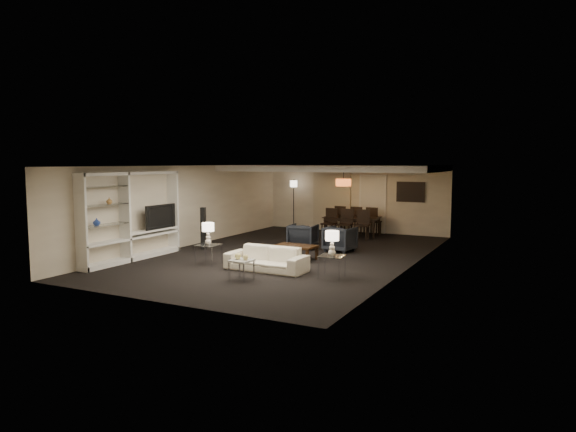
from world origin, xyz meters
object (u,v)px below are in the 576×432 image
(vase_blue, at_px, (97,222))
(vase_amber, at_px, (109,201))
(side_table_right, at_px, (332,267))
(television, at_px, (157,216))
(armchair_left, at_px, (303,236))
(floor_speaker, at_px, (203,228))
(armchair_right, at_px, (340,239))
(chair_fm, at_px, (358,220))
(chair_fr, at_px, (374,221))
(dining_table, at_px, (352,227))
(sofa, at_px, (266,259))
(chair_nr, at_px, (362,225))
(pendant_light, at_px, (343,183))
(table_lamp_right, at_px, (332,243))
(marble_table, at_px, (242,270))
(chair_fl, at_px, (343,219))
(side_table_left, at_px, (208,254))
(coffee_table, at_px, (296,252))
(chair_nl, at_px, (329,223))
(table_lamp_left, at_px, (208,234))
(chair_nm, at_px, (345,224))
(floor_lamp, at_px, (294,205))

(vase_blue, bearing_deg, vase_amber, 90.00)
(side_table_right, xyz_separation_m, television, (-5.49, 0.49, 0.83))
(armchair_left, height_order, floor_speaker, floor_speaker)
(armchair_right, xyz_separation_m, chair_fm, (-0.79, 3.80, 0.13))
(floor_speaker, relative_size, chair_fr, 1.26)
(dining_table, bearing_deg, television, -126.92)
(sofa, bearing_deg, vase_blue, -155.75)
(vase_blue, height_order, chair_nr, vase_blue)
(pendant_light, xyz_separation_m, television, (-3.58, -5.15, -0.83))
(table_lamp_right, distance_m, vase_blue, 5.77)
(pendant_light, bearing_deg, chair_fm, 89.07)
(chair_nr, relative_size, chair_fm, 1.00)
(side_table_right, distance_m, marble_table, 2.03)
(chair_fl, bearing_deg, chair_fm, -173.50)
(marble_table, relative_size, floor_speaker, 0.36)
(side_table_left, xyz_separation_m, vase_blue, (-2.12, -1.65, 0.90))
(armchair_right, height_order, floor_speaker, floor_speaker)
(armchair_left, xyz_separation_m, floor_speaker, (-2.59, -1.50, 0.26))
(chair_fm, bearing_deg, coffee_table, 92.05)
(floor_speaker, relative_size, chair_nl, 1.26)
(pendant_light, height_order, chair_fl, pendant_light)
(chair_nr, height_order, chair_fm, same)
(armchair_left, xyz_separation_m, table_lamp_left, (-1.10, -3.30, 0.42))
(side_table_left, bearing_deg, armchair_left, 71.57)
(marble_table, relative_size, chair_nm, 0.45)
(chair_fr, distance_m, floor_lamp, 3.30)
(vase_amber, distance_m, chair_fm, 9.15)
(pendant_light, height_order, television, pendant_light)
(armchair_right, xyz_separation_m, vase_amber, (-4.42, -4.52, 1.27))
(television, distance_m, floor_lamp, 6.77)
(table_lamp_right, height_order, chair_fm, table_lamp_right)
(floor_speaker, relative_size, dining_table, 0.66)
(vase_blue, relative_size, vase_amber, 1.17)
(chair_nm, bearing_deg, chair_nl, 176.12)
(dining_table, height_order, chair_fl, chair_fl)
(armchair_left, xyz_separation_m, chair_nr, (1.01, 2.50, 0.13))
(television, height_order, chair_fl, television)
(dining_table, relative_size, chair_fl, 1.92)
(chair_fr, bearing_deg, chair_fl, 5.53)
(chair_nl, height_order, chair_fl, same)
(chair_nl, relative_size, chair_nr, 1.00)
(table_lamp_right, xyz_separation_m, floor_lamp, (-4.56, 7.20, 0.16))
(pendant_light, distance_m, sofa, 5.88)
(armchair_left, relative_size, side_table_right, 1.49)
(marble_table, height_order, chair_fr, chair_fr)
(table_lamp_left, bearing_deg, pendant_light, 75.22)
(table_lamp_left, xyz_separation_m, chair_fl, (0.91, 7.10, -0.29))
(table_lamp_left, bearing_deg, television, 166.87)
(pendant_light, distance_m, chair_fm, 2.03)
(coffee_table, xyz_separation_m, chair_fr, (0.41, 5.50, 0.31))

